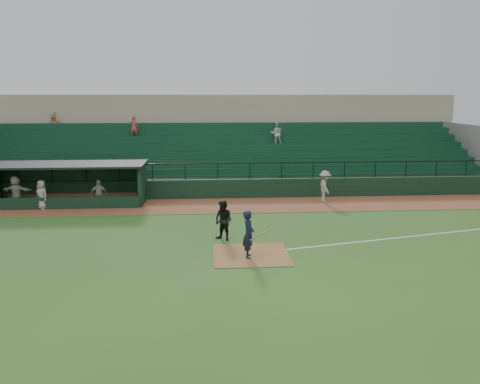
{
  "coord_description": "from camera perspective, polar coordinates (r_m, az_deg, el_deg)",
  "views": [
    {
      "loc": [
        -1.81,
        -19.45,
        6.22
      ],
      "look_at": [
        0.0,
        5.0,
        1.4
      ],
      "focal_mm": 36.24,
      "sensor_mm": 36.0,
      "label": 1
    }
  ],
  "objects": [
    {
      "name": "dugout_player_c",
      "position": [
        30.2,
        -24.85,
        0.03
      ],
      "size": [
        1.76,
        0.75,
        1.83
      ],
      "primitive_type": "imported",
      "rotation": [
        0.0,
        0.0,
        3.01
      ],
      "color": "#ADA8A1",
      "rests_on": "warning_track"
    },
    {
      "name": "umpire",
      "position": [
        21.29,
        -1.96,
        -3.38
      ],
      "size": [
        1.1,
        1.08,
        1.78
      ],
      "primitive_type": "imported",
      "rotation": [
        0.0,
        0.0,
        -0.71
      ],
      "color": "black",
      "rests_on": "ground"
    },
    {
      "name": "dugout_player_b",
      "position": [
        29.28,
        -22.29,
        -0.29
      ],
      "size": [
        0.95,
        0.88,
        1.64
      ],
      "primitive_type": "imported",
      "rotation": [
        0.0,
        0.0,
        -0.6
      ],
      "color": "#A49F99",
      "rests_on": "warning_track"
    },
    {
      "name": "home_plate_dirt",
      "position": [
        19.55,
        1.31,
        -7.39
      ],
      "size": [
        3.0,
        3.0,
        0.03
      ],
      "primitive_type": "cube",
      "color": "brown",
      "rests_on": "ground"
    },
    {
      "name": "stadium_structure",
      "position": [
        36.16,
        -1.35,
        4.91
      ],
      "size": [
        38.0,
        13.08,
        6.4
      ],
      "color": "black",
      "rests_on": "ground"
    },
    {
      "name": "foul_line",
      "position": [
        23.69,
        20.48,
        -4.81
      ],
      "size": [
        17.49,
        4.44,
        0.01
      ],
      "primitive_type": "cube",
      "rotation": [
        0.0,
        0.0,
        0.24
      ],
      "color": "white",
      "rests_on": "ground"
    },
    {
      "name": "dugout",
      "position": [
        30.47,
        -19.28,
        1.27
      ],
      "size": [
        8.9,
        3.2,
        2.42
      ],
      "color": "black",
      "rests_on": "ground"
    },
    {
      "name": "runner",
      "position": [
        29.21,
        9.97,
        0.63
      ],
      "size": [
        0.73,
        1.25,
        1.9
      ],
      "primitive_type": "imported",
      "rotation": [
        0.0,
        0.0,
        1.59
      ],
      "color": "gray",
      "rests_on": "warning_track"
    },
    {
      "name": "dugout_player_a",
      "position": [
        28.5,
        -16.29,
        -0.22
      ],
      "size": [
        0.99,
        0.51,
        1.61
      ],
      "primitive_type": "imported",
      "rotation": [
        0.0,
        0.0,
        0.13
      ],
      "color": "gray",
      "rests_on": "warning_track"
    },
    {
      "name": "batter_at_plate",
      "position": [
        18.98,
        1.02,
        -5.0
      ],
      "size": [
        1.03,
        0.72,
        1.9
      ],
      "color": "black",
      "rests_on": "ground"
    },
    {
      "name": "ground",
      "position": [
        20.5,
        1.04,
        -6.55
      ],
      "size": [
        90.0,
        90.0,
        0.0
      ],
      "primitive_type": "plane",
      "color": "#2B531B",
      "rests_on": "ground"
    },
    {
      "name": "warning_track",
      "position": [
        28.2,
        -0.45,
        -1.59
      ],
      "size": [
        40.0,
        4.0,
        0.03
      ],
      "primitive_type": "cube",
      "color": "brown",
      "rests_on": "ground"
    }
  ]
}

